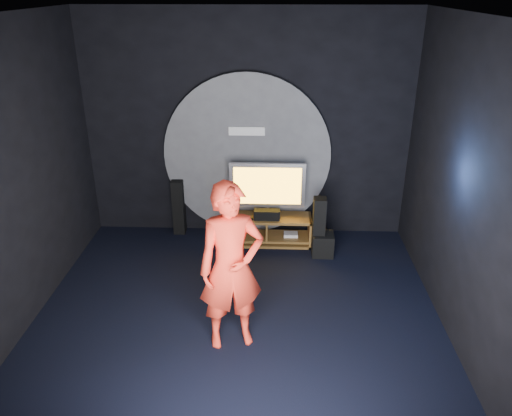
{
  "coord_description": "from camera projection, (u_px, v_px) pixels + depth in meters",
  "views": [
    {
      "loc": [
        0.43,
        -4.97,
        3.79
      ],
      "look_at": [
        0.19,
        1.05,
        1.05
      ],
      "focal_mm": 35.0,
      "sensor_mm": 36.0,
      "label": 1
    }
  ],
  "objects": [
    {
      "name": "tv",
      "position": [
        267.0,
        187.0,
        7.64
      ],
      "size": [
        1.16,
        0.22,
        0.86
      ],
      "color": "#A7A6AE",
      "rests_on": "media_console"
    },
    {
      "name": "tower_speaker_right",
      "position": [
        319.0,
        227.0,
        7.44
      ],
      "size": [
        0.18,
        0.2,
        0.92
      ],
      "primitive_type": "cube",
      "color": "black",
      "rests_on": "ground"
    },
    {
      "name": "player",
      "position": [
        231.0,
        268.0,
        5.38
      ],
      "size": [
        0.81,
        0.64,
        1.95
      ],
      "primitive_type": "imported",
      "rotation": [
        0.0,
        0.0,
        0.28
      ],
      "color": "red",
      "rests_on": "ground"
    },
    {
      "name": "wall_disc_panel",
      "position": [
        247.0,
        156.0,
        7.79
      ],
      "size": [
        2.6,
        0.11,
        2.6
      ],
      "color": "#515156",
      "rests_on": "ground"
    },
    {
      "name": "center_speaker",
      "position": [
        267.0,
        215.0,
        7.66
      ],
      "size": [
        0.4,
        0.15,
        0.15
      ],
      "primitive_type": "cube",
      "color": "black",
      "rests_on": "media_console"
    },
    {
      "name": "left_wall",
      "position": [
        7.0,
        186.0,
        5.47
      ],
      "size": [
        0.04,
        5.0,
        3.5
      ],
      "primitive_type": "cube",
      "color": "black",
      "rests_on": "ground"
    },
    {
      "name": "back_wall",
      "position": [
        247.0,
        127.0,
        7.65
      ],
      "size": [
        5.0,
        0.04,
        3.5
      ],
      "primitive_type": "cube",
      "color": "black",
      "rests_on": "ground"
    },
    {
      "name": "floor",
      "position": [
        237.0,
        321.0,
        6.1
      ],
      "size": [
        5.0,
        5.0,
        0.0
      ],
      "primitive_type": "plane",
      "color": "black",
      "rests_on": "ground"
    },
    {
      "name": "media_console",
      "position": [
        267.0,
        231.0,
        7.87
      ],
      "size": [
        1.39,
        0.45,
        0.45
      ],
      "color": "#97612E",
      "rests_on": "ground"
    },
    {
      "name": "right_wall",
      "position": [
        469.0,
        192.0,
        5.29
      ],
      "size": [
        0.04,
        5.0,
        3.5
      ],
      "primitive_type": "cube",
      "color": "black",
      "rests_on": "ground"
    },
    {
      "name": "front_wall",
      "position": [
        203.0,
        341.0,
        3.1
      ],
      "size": [
        5.0,
        0.04,
        3.5
      ],
      "primitive_type": "cube",
      "color": "black",
      "rests_on": "ground"
    },
    {
      "name": "subwoofer",
      "position": [
        323.0,
        244.0,
        7.53
      ],
      "size": [
        0.32,
        0.32,
        0.35
      ],
      "primitive_type": "cube",
      "color": "black",
      "rests_on": "ground"
    },
    {
      "name": "remote",
      "position": [
        247.0,
        219.0,
        7.67
      ],
      "size": [
        0.18,
        0.05,
        0.02
      ],
      "primitive_type": "cube",
      "color": "black",
      "rests_on": "media_console"
    },
    {
      "name": "ceiling",
      "position": [
        231.0,
        15.0,
        4.65
      ],
      "size": [
        5.0,
        5.0,
        0.01
      ],
      "primitive_type": "cube",
      "color": "black",
      "rests_on": "back_wall"
    },
    {
      "name": "tower_speaker_left",
      "position": [
        179.0,
        207.0,
        8.09
      ],
      "size": [
        0.18,
        0.2,
        0.92
      ],
      "primitive_type": "cube",
      "color": "black",
      "rests_on": "ground"
    }
  ]
}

